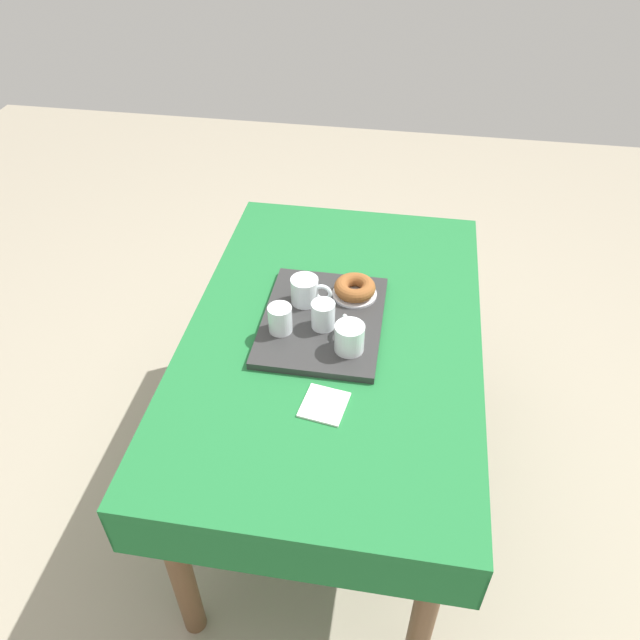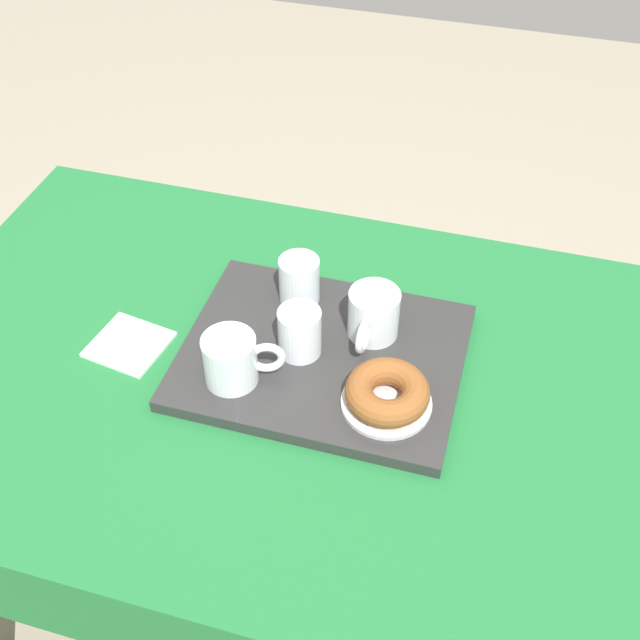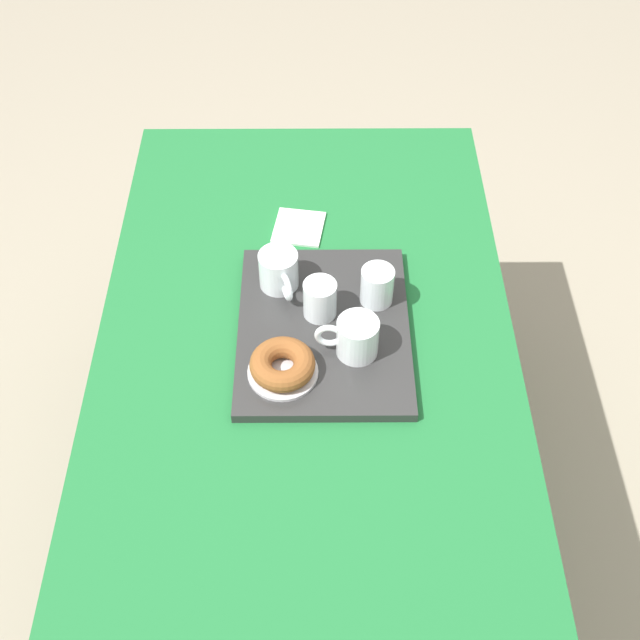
% 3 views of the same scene
% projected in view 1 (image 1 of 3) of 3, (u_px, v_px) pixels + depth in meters
% --- Properties ---
extents(ground_plane, '(6.00, 6.00, 0.00)m').
position_uv_depth(ground_plane, '(331.00, 479.00, 2.22)').
color(ground_plane, gray).
extents(dining_table, '(1.31, 0.83, 0.72)m').
position_uv_depth(dining_table, '(333.00, 358.00, 1.82)').
color(dining_table, '#1E6B33').
rests_on(dining_table, ground).
extents(serving_tray, '(0.43, 0.34, 0.02)m').
position_uv_depth(serving_tray, '(323.00, 321.00, 1.76)').
color(serving_tray, '#2D2D2D').
rests_on(serving_tray, dining_table).
extents(tea_mug_left, '(0.08, 0.12, 0.08)m').
position_uv_depth(tea_mug_left, '(305.00, 291.00, 1.79)').
color(tea_mug_left, white).
rests_on(tea_mug_left, serving_tray).
extents(tea_mug_right, '(0.12, 0.08, 0.08)m').
position_uv_depth(tea_mug_right, '(349.00, 338.00, 1.64)').
color(tea_mug_right, white).
rests_on(tea_mug_right, serving_tray).
extents(water_glass_near, '(0.07, 0.07, 0.08)m').
position_uv_depth(water_glass_near, '(280.00, 320.00, 1.69)').
color(water_glass_near, white).
rests_on(water_glass_near, serving_tray).
extents(water_glass_far, '(0.07, 0.07, 0.08)m').
position_uv_depth(water_glass_far, '(323.00, 316.00, 1.71)').
color(water_glass_far, white).
rests_on(water_glass_far, serving_tray).
extents(donut_plate_left, '(0.13, 0.13, 0.01)m').
position_uv_depth(donut_plate_left, '(354.00, 294.00, 1.83)').
color(donut_plate_left, silver).
rests_on(donut_plate_left, serving_tray).
extents(sugar_donut_left, '(0.12, 0.12, 0.04)m').
position_uv_depth(sugar_donut_left, '(355.00, 288.00, 1.82)').
color(sugar_donut_left, brown).
rests_on(sugar_donut_left, donut_plate_left).
extents(paper_napkin, '(0.13, 0.12, 0.01)m').
position_uv_depth(paper_napkin, '(324.00, 405.00, 1.53)').
color(paper_napkin, white).
rests_on(paper_napkin, dining_table).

